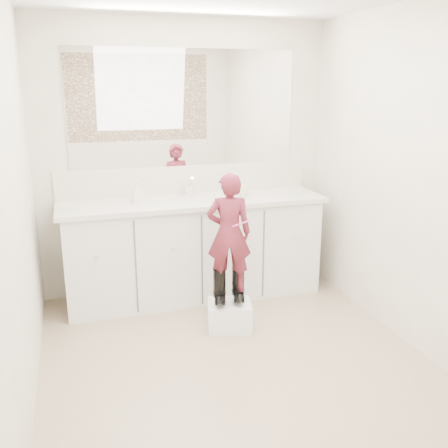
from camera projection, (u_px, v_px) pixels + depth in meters
name	position (u px, v px, depth m)	size (l,w,h in m)	color
floor	(238.00, 364.00, 3.41)	(3.00, 3.00, 0.00)	#816754
wall_back	(185.00, 159.00, 4.46)	(2.60, 2.60, 0.00)	beige
wall_front	(381.00, 281.00, 1.70)	(2.60, 2.60, 0.00)	beige
wall_left	(13.00, 207.00, 2.71)	(3.00, 3.00, 0.00)	beige
wall_right	(417.00, 181.00, 3.45)	(3.00, 3.00, 0.00)	beige
vanity_cabinet	(194.00, 250.00, 4.42)	(2.20, 0.55, 0.85)	silver
countertop	(194.00, 202.00, 4.28)	(2.28, 0.58, 0.04)	beige
backsplash	(186.00, 180.00, 4.50)	(2.28, 0.03, 0.25)	beige
mirror	(185.00, 109.00, 4.33)	(2.00, 0.02, 1.00)	white
dot_panel	(391.00, 149.00, 1.59)	(2.00, 0.01, 1.20)	#472819
faucet	(189.00, 190.00, 4.42)	(0.08, 0.08, 0.10)	silver
cup	(243.00, 191.00, 4.38)	(0.11, 0.11, 0.10)	beige
soap_bottle	(137.00, 192.00, 4.15)	(0.08, 0.09, 0.19)	silver
step_stool	(230.00, 315.00, 3.89)	(0.33, 0.28, 0.21)	white
boot_left	(219.00, 286.00, 3.82)	(0.10, 0.19, 0.28)	black
boot_right	(238.00, 284.00, 3.86)	(0.10, 0.19, 0.28)	black
toddler	(229.00, 233.00, 3.73)	(0.33, 0.22, 0.92)	#A5334E
toothbrush	(241.00, 223.00, 3.65)	(0.01, 0.01, 0.14)	#E0579D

